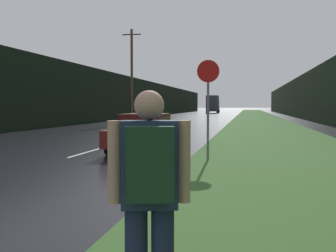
{
  "coord_description": "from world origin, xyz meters",
  "views": [
    {
      "loc": [
        5.5,
        -0.1,
        1.63
      ],
      "look_at": [
        2.65,
        14.87,
        0.88
      ],
      "focal_mm": 45.0,
      "sensor_mm": 36.0,
      "label": 1
    }
  ],
  "objects_px": {
    "hitchhiker_with_backpack": "(149,193)",
    "delivery_truck": "(213,104)",
    "car_passing_near": "(144,132)",
    "stop_sign": "(208,100)"
  },
  "relations": [
    {
      "from": "hitchhiker_with_backpack",
      "to": "delivery_truck",
      "type": "distance_m",
      "value": 86.87
    },
    {
      "from": "car_passing_near",
      "to": "delivery_truck",
      "type": "height_order",
      "value": "delivery_truck"
    },
    {
      "from": "hitchhiker_with_backpack",
      "to": "car_passing_near",
      "type": "xyz_separation_m",
      "value": [
        -2.93,
        11.59,
        -0.32
      ]
    },
    {
      "from": "stop_sign",
      "to": "hitchhiker_with_backpack",
      "type": "xyz_separation_m",
      "value": [
        0.47,
        -9.42,
        -0.79
      ]
    },
    {
      "from": "stop_sign",
      "to": "car_passing_near",
      "type": "distance_m",
      "value": 3.47
    },
    {
      "from": "stop_sign",
      "to": "delivery_truck",
      "type": "relative_size",
      "value": 0.4
    },
    {
      "from": "hitchhiker_with_backpack",
      "to": "delivery_truck",
      "type": "relative_size",
      "value": 0.23
    },
    {
      "from": "hitchhiker_with_backpack",
      "to": "delivery_truck",
      "type": "height_order",
      "value": "delivery_truck"
    },
    {
      "from": "car_passing_near",
      "to": "stop_sign",
      "type": "bearing_deg",
      "value": 138.7
    },
    {
      "from": "car_passing_near",
      "to": "hitchhiker_with_backpack",
      "type": "bearing_deg",
      "value": 104.19
    }
  ]
}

